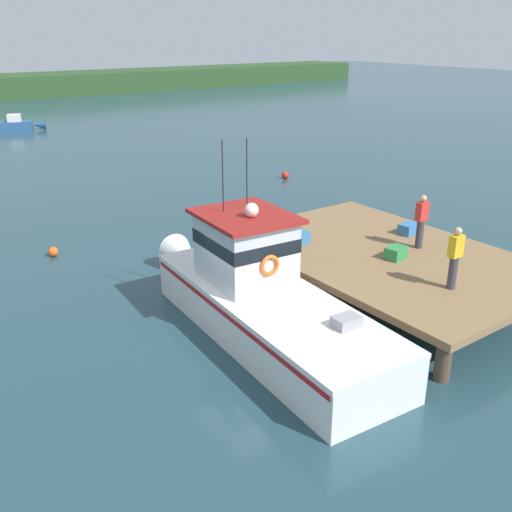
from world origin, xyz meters
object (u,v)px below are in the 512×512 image
(crate_single_far, at_px, (298,238))
(moored_boat_near_channel, at_px, (11,125))
(crate_stack_mid_dock, at_px, (408,229))
(bait_bucket, at_px, (256,224))
(deckhand_by_the_boat, at_px, (455,257))
(mooring_buoy_channel_marker, at_px, (53,252))
(main_fishing_boat, at_px, (259,295))
(mooring_buoy_outer, at_px, (285,175))
(deckhand_further_back, at_px, (421,220))
(crate_single_by_cleat, at_px, (396,253))

(crate_single_far, xyz_separation_m, moored_boat_near_channel, (0.36, 34.98, -0.96))
(crate_stack_mid_dock, bearing_deg, crate_single_far, 158.15)
(crate_stack_mid_dock, relative_size, bait_bucket, 1.76)
(deckhand_by_the_boat, distance_m, mooring_buoy_channel_marker, 13.19)
(main_fishing_boat, bearing_deg, mooring_buoy_outer, 48.99)
(crate_single_far, height_order, deckhand_further_back, deckhand_further_back)
(moored_boat_near_channel, relative_size, mooring_buoy_channel_marker, 14.08)
(bait_bucket, distance_m, moored_boat_near_channel, 33.15)
(crate_stack_mid_dock, height_order, moored_boat_near_channel, crate_stack_mid_dock)
(deckhand_further_back, height_order, mooring_buoy_channel_marker, deckhand_further_back)
(main_fishing_boat, distance_m, deckhand_by_the_boat, 4.98)
(crate_single_far, height_order, mooring_buoy_channel_marker, crate_single_far)
(crate_single_by_cleat, bearing_deg, crate_single_far, 118.99)
(crate_stack_mid_dock, bearing_deg, crate_single_by_cleat, -148.21)
(crate_single_far, bearing_deg, bait_bucket, 98.10)
(main_fishing_boat, height_order, crate_single_by_cleat, main_fishing_boat)
(mooring_buoy_channel_marker, bearing_deg, main_fishing_boat, -72.58)
(main_fishing_boat, distance_m, crate_single_by_cleat, 4.44)
(main_fishing_boat, relative_size, bait_bucket, 29.13)
(crate_single_by_cleat, bearing_deg, mooring_buoy_outer, 63.77)
(deckhand_by_the_boat, relative_size, mooring_buoy_channel_marker, 4.72)
(crate_stack_mid_dock, bearing_deg, mooring_buoy_outer, 69.35)
(deckhand_by_the_boat, bearing_deg, bait_bucket, 100.87)
(bait_bucket, bearing_deg, crate_single_by_cleat, -69.03)
(main_fishing_boat, relative_size, mooring_buoy_channel_marker, 28.65)
(crate_single_far, height_order, moored_boat_near_channel, crate_single_far)
(deckhand_further_back, relative_size, mooring_buoy_channel_marker, 4.72)
(main_fishing_boat, xyz_separation_m, deckhand_further_back, (5.62, -0.46, 1.05))
(crate_single_by_cleat, bearing_deg, crate_stack_mid_dock, 31.79)
(crate_single_by_cleat, bearing_deg, deckhand_by_the_boat, -101.01)
(crate_single_by_cleat, xyz_separation_m, deckhand_further_back, (1.24, 0.20, 0.68))
(crate_stack_mid_dock, relative_size, deckhand_by_the_boat, 0.37)
(crate_single_far, bearing_deg, moored_boat_near_channel, 89.41)
(bait_bucket, xyz_separation_m, mooring_buoy_channel_marker, (-5.31, 4.62, -1.20))
(moored_boat_near_channel, relative_size, mooring_buoy_outer, 12.74)
(crate_single_far, height_order, deckhand_by_the_boat, deckhand_by_the_boat)
(crate_stack_mid_dock, height_order, bait_bucket, bait_bucket)
(mooring_buoy_channel_marker, bearing_deg, moored_boat_near_channel, 78.25)
(bait_bucket, bearing_deg, moored_boat_near_channel, 88.92)
(mooring_buoy_outer, distance_m, mooring_buoy_channel_marker, 14.07)
(crate_single_by_cleat, height_order, bait_bucket, crate_single_by_cleat)
(deckhand_by_the_boat, height_order, mooring_buoy_channel_marker, deckhand_by_the_boat)
(crate_single_far, xyz_separation_m, mooring_buoy_outer, (7.91, 10.52, -1.19))
(crate_single_far, bearing_deg, deckhand_further_back, -41.80)
(crate_single_by_cleat, bearing_deg, deckhand_further_back, 9.27)
(crate_stack_mid_dock, xyz_separation_m, deckhand_further_back, (-0.74, -1.03, 0.69))
(bait_bucket, height_order, mooring_buoy_outer, bait_bucket)
(moored_boat_near_channel, bearing_deg, deckhand_further_back, -86.44)
(crate_stack_mid_dock, height_order, deckhand_by_the_boat, deckhand_by_the_boat)
(crate_stack_mid_dock, relative_size, deckhand_further_back, 0.37)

